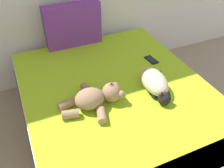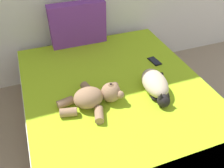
% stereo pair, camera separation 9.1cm
% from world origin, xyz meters
% --- Properties ---
extents(bed, '(1.54, 2.02, 0.48)m').
position_xyz_m(bed, '(1.78, 3.44, 0.24)').
color(bed, brown).
rests_on(bed, ground_plane).
extents(patterned_cushion, '(0.57, 0.13, 0.43)m').
position_xyz_m(patterned_cushion, '(1.68, 4.36, 0.70)').
color(patterned_cushion, '#72338C').
rests_on(patterned_cushion, bed).
extents(cat, '(0.29, 0.42, 0.15)m').
position_xyz_m(cat, '(2.06, 3.37, 0.55)').
color(cat, '#C6B293').
rests_on(cat, bed).
extents(teddy_bear, '(0.49, 0.45, 0.16)m').
position_xyz_m(teddy_bear, '(1.56, 3.40, 0.55)').
color(teddy_bear, '#937051').
rests_on(teddy_bear, bed).
extents(cell_phone, '(0.09, 0.15, 0.01)m').
position_xyz_m(cell_phone, '(2.26, 3.76, 0.49)').
color(cell_phone, black).
rests_on(cell_phone, bed).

